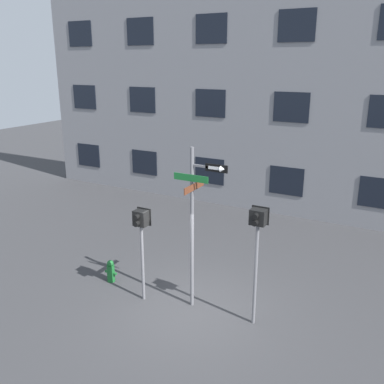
{
  "coord_description": "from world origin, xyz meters",
  "views": [
    {
      "loc": [
        4.54,
        -8.33,
        6.03
      ],
      "look_at": [
        -0.11,
        0.22,
        3.05
      ],
      "focal_mm": 40.0,
      "sensor_mm": 36.0,
      "label": 1
    }
  ],
  "objects_px": {
    "street_sign_pole": "(195,217)",
    "fire_hydrant": "(111,271)",
    "pedestrian_signal_left": "(141,229)",
    "pedestrian_signal_right": "(257,234)"
  },
  "relations": [
    {
      "from": "street_sign_pole",
      "to": "pedestrian_signal_left",
      "type": "height_order",
      "value": "street_sign_pole"
    },
    {
      "from": "street_sign_pole",
      "to": "pedestrian_signal_left",
      "type": "distance_m",
      "value": 1.46
    },
    {
      "from": "street_sign_pole",
      "to": "fire_hydrant",
      "type": "relative_size",
      "value": 6.34
    },
    {
      "from": "street_sign_pole",
      "to": "pedestrian_signal_left",
      "type": "bearing_deg",
      "value": -164.9
    },
    {
      "from": "street_sign_pole",
      "to": "pedestrian_signal_right",
      "type": "distance_m",
      "value": 1.6
    },
    {
      "from": "street_sign_pole",
      "to": "fire_hydrant",
      "type": "xyz_separation_m",
      "value": [
        -2.7,
        -0.01,
        -2.13
      ]
    },
    {
      "from": "fire_hydrant",
      "to": "pedestrian_signal_right",
      "type": "bearing_deg",
      "value": 0.2
    },
    {
      "from": "pedestrian_signal_right",
      "to": "street_sign_pole",
      "type": "bearing_deg",
      "value": -179.85
    },
    {
      "from": "pedestrian_signal_left",
      "to": "fire_hydrant",
      "type": "bearing_deg",
      "value": 165.62
    },
    {
      "from": "pedestrian_signal_left",
      "to": "fire_hydrant",
      "type": "height_order",
      "value": "pedestrian_signal_left"
    }
  ]
}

